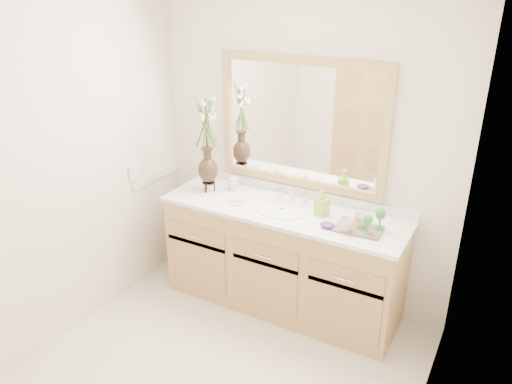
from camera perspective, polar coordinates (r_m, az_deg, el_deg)
The scene contains 18 objects.
wall_back at distance 3.77m, azimuth 5.18°, elevation 4.83°, with size 2.40×0.02×2.40m, color silver.
wall_left at distance 3.50m, azimuth -22.56°, elevation 1.61°, with size 0.02×2.60×2.40m, color silver.
wall_right at distance 2.32m, azimuth 19.20°, elevation -9.14°, with size 0.02×2.60×2.40m, color silver.
vanity at distance 3.87m, azimuth 2.99°, elevation -7.67°, with size 1.80×0.55×0.80m.
counter at distance 3.67m, azimuth 3.12°, elevation -2.11°, with size 1.84×0.57×0.03m, color white.
sink at distance 3.67m, azimuth 2.98°, elevation -2.77°, with size 0.38×0.34×0.23m.
mirror at distance 3.69m, azimuth 5.15°, elevation 7.75°, with size 1.32×0.04×0.97m.
switch_plate at distance 4.05m, azimuth -13.70°, elevation 2.26°, with size 0.02×0.12×0.12m, color white.
flower_vase at distance 3.80m, azimuth -5.69°, elevation 7.13°, with size 0.18×0.18×0.74m.
tumbler at distance 3.97m, azimuth -2.56°, elevation 0.95°, with size 0.08×0.08×0.10m, color beige.
soap_dish at distance 3.74m, azimuth -2.17°, elevation -1.12°, with size 0.11×0.11×0.04m.
soap_bottle at distance 3.56m, azimuth 7.57°, elevation -1.32°, with size 0.08×0.08×0.17m, color #8ECA2F.
purple_dish at distance 3.42m, azimuth 8.18°, elevation -3.76°, with size 0.10×0.08×0.04m, color #4E2267.
tray at distance 3.43m, azimuth 11.63°, elevation -4.14°, with size 0.31×0.21×0.02m, color brown.
mug_left at distance 3.36m, azimuth 10.23°, elevation -3.56°, with size 0.09×0.09×0.09m, color beige.
mug_right at distance 3.43m, azimuth 11.83°, elevation -3.12°, with size 0.09×0.09×0.09m, color beige.
goblet_front at distance 3.33m, azimuth 12.68°, elevation -3.21°, with size 0.06×0.06×0.13m.
goblet_back at distance 3.40m, azimuth 14.06°, elevation -2.58°, with size 0.07×0.07×0.15m.
Camera 1 is at (1.44, -1.97, 2.40)m, focal length 35.00 mm.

